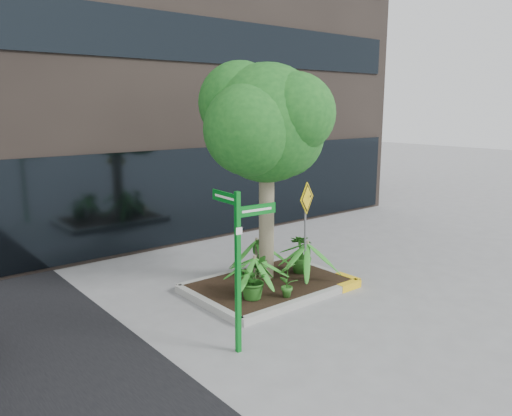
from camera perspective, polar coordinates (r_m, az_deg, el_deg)
ground at (r=10.47m, az=1.78°, el=-9.91°), size 80.00×80.00×0.00m
planter at (r=10.77m, az=1.76°, el=-8.71°), size 3.35×2.36×0.15m
tree at (r=10.49m, az=1.18°, el=9.64°), size 3.18×2.82×4.77m
palm_front at (r=10.63m, az=5.88°, el=-4.04°), size 1.01×1.01×1.12m
palm_left at (r=9.90m, az=-0.16°, el=-5.73°), size 0.89×0.89×0.99m
palm_back at (r=11.20m, az=0.06°, el=-3.70°), size 0.89×0.89×0.98m
shrub_a at (r=9.77m, az=-0.52°, el=-8.10°), size 0.99×0.99×0.78m
shrub_b at (r=11.29m, az=5.16°, el=-5.21°), size 0.68×0.68×0.87m
shrub_c at (r=9.86m, az=3.59°, el=-8.09°), size 0.42×0.42×0.74m
shrub_d at (r=11.25m, az=0.78°, el=-5.33°), size 0.51×0.51×0.83m
street_sign_post at (r=7.72m, az=-1.99°, el=-5.24°), size 0.76×0.77×2.58m
cattle_sign at (r=10.34m, az=5.76°, el=-0.88°), size 0.62×0.28×2.17m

